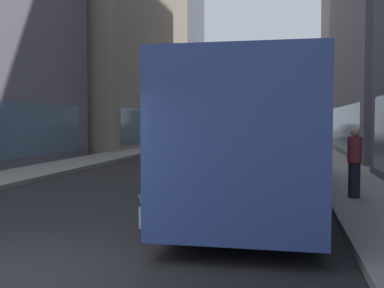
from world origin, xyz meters
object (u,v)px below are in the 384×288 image
(transit_bus, at_px, (257,130))
(dalmatian_dog, at_px, (148,199))
(car_white_van, at_px, (183,139))
(car_blue_hatchback, at_px, (223,136))
(pedestrian_in_coat, at_px, (355,162))
(car_grey_wagon, at_px, (278,131))
(car_silver_sedan, at_px, (242,142))
(box_truck, at_px, (220,124))

(transit_bus, xyz_separation_m, dalmatian_dog, (-1.87, -3.47, -1.26))
(transit_bus, xyz_separation_m, car_white_van, (-5.60, 16.23, -0.96))
(car_blue_hatchback, height_order, pedestrian_in_coat, pedestrian_in_coat)
(transit_bus, xyz_separation_m, car_grey_wagon, (0.00, 38.82, -0.96))
(dalmatian_dog, bearing_deg, transit_bus, 61.68)
(car_white_van, relative_size, pedestrian_in_coat, 2.51)
(car_silver_sedan, height_order, dalmatian_dog, car_silver_sedan)
(transit_bus, relative_size, car_grey_wagon, 2.72)
(transit_bus, relative_size, dalmatian_dog, 11.98)
(transit_bus, relative_size, box_truck, 1.54)
(car_silver_sedan, distance_m, pedestrian_in_coat, 14.27)
(car_blue_hatchback, xyz_separation_m, pedestrian_in_coat, (6.34, -23.98, 0.19))
(car_grey_wagon, relative_size, dalmatian_dog, 4.40)
(car_blue_hatchback, distance_m, car_grey_wagon, 15.67)
(car_blue_hatchback, bearing_deg, dalmatian_dog, -85.51)
(car_white_van, bearing_deg, car_silver_sedan, -35.21)
(car_grey_wagon, xyz_separation_m, dalmatian_dog, (-1.87, -42.29, -0.31))
(car_white_van, bearing_deg, transit_bus, -70.96)
(transit_bus, xyz_separation_m, car_silver_sedan, (-1.60, 13.41, -0.95))
(box_truck, bearing_deg, car_silver_sedan, -78.45)
(car_blue_hatchback, xyz_separation_m, box_truck, (-1.60, 9.31, 0.84))
(box_truck, bearing_deg, pedestrian_in_coat, -76.58)
(box_truck, distance_m, pedestrian_in_coat, 34.22)
(transit_bus, xyz_separation_m, box_truck, (-5.60, 32.97, -0.11))
(car_grey_wagon, xyz_separation_m, pedestrian_in_coat, (2.34, -39.13, 0.19))
(car_silver_sedan, height_order, car_blue_hatchback, same)
(car_blue_hatchback, bearing_deg, transit_bus, -80.41)
(car_blue_hatchback, relative_size, car_grey_wagon, 1.11)
(box_truck, bearing_deg, car_grey_wagon, 46.23)
(transit_bus, bearing_deg, box_truck, 99.64)
(car_blue_hatchback, height_order, car_grey_wagon, same)
(box_truck, bearing_deg, car_blue_hatchback, -80.24)
(car_white_van, height_order, pedestrian_in_coat, pedestrian_in_coat)
(transit_bus, relative_size, pedestrian_in_coat, 6.82)
(car_blue_hatchback, relative_size, car_white_van, 1.11)
(pedestrian_in_coat, bearing_deg, dalmatian_dog, -143.10)
(dalmatian_dog, bearing_deg, car_blue_hatchback, 94.49)
(box_truck, bearing_deg, dalmatian_dog, -84.16)
(car_blue_hatchback, distance_m, dalmatian_dog, 27.22)
(car_silver_sedan, relative_size, car_grey_wagon, 1.05)
(car_silver_sedan, distance_m, dalmatian_dog, 16.88)
(transit_bus, bearing_deg, car_white_van, 109.04)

